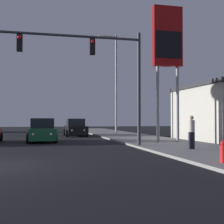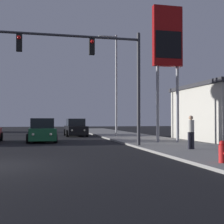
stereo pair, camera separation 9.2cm
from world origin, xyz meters
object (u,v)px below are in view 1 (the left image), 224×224
object	(u,v)px
car_black	(75,128)
car_green	(42,131)
traffic_light_mast	(100,63)
street_lamp	(115,80)
fire_hydrant	(224,152)
pedestrian_on_sidewalk	(192,131)
gas_station_sign	(168,44)

from	to	relation	value
car_black	car_green	xyz separation A→B (m)	(-3.17, -7.09, 0.00)
traffic_light_mast	street_lamp	world-z (taller)	street_lamp
fire_hydrant	pedestrian_on_sidewalk	world-z (taller)	pedestrian_on_sidewalk
car_black	traffic_light_mast	distance (m)	13.36
car_green	street_lamp	bearing A→B (deg)	-149.09
car_black	pedestrian_on_sidewalk	size ratio (longest dim) A/B	2.59
car_black	street_lamp	bearing A→B (deg)	133.52
street_lamp	fire_hydrant	distance (m)	17.90
car_black	traffic_light_mast	xyz separation A→B (m)	(-0.03, -12.74, 4.00)
street_lamp	gas_station_sign	size ratio (longest dim) A/B	1.00
car_black	car_green	world-z (taller)	same
car_green	pedestrian_on_sidewalk	bearing A→B (deg)	128.94
gas_station_sign	pedestrian_on_sidewalk	xyz separation A→B (m)	(-0.85, -4.93, -5.58)
car_black	pedestrian_on_sidewalk	distance (m)	16.17
traffic_light_mast	gas_station_sign	distance (m)	5.66
street_lamp	gas_station_sign	xyz separation A→B (m)	(1.79, -7.60, 1.50)
car_green	pedestrian_on_sidewalk	size ratio (longest dim) A/B	2.59
street_lamp	fire_hydrant	xyz separation A→B (m)	(-0.34, -17.28, -4.63)
street_lamp	fire_hydrant	bearing A→B (deg)	-91.11
car_black	street_lamp	world-z (taller)	street_lamp
street_lamp	fire_hydrant	world-z (taller)	street_lamp
car_black	gas_station_sign	distance (m)	13.17
traffic_light_mast	gas_station_sign	world-z (taller)	gas_station_sign
car_black	traffic_light_mast	world-z (taller)	traffic_light_mast
car_green	pedestrian_on_sidewalk	world-z (taller)	pedestrian_on_sidewalk
pedestrian_on_sidewalk	traffic_light_mast	bearing A→B (deg)	144.68
pedestrian_on_sidewalk	fire_hydrant	bearing A→B (deg)	-104.99
car_black	gas_station_sign	bearing A→B (deg)	113.14
car_black	pedestrian_on_sidewalk	world-z (taller)	pedestrian_on_sidewalk
traffic_light_mast	fire_hydrant	bearing A→B (deg)	-69.78
pedestrian_on_sidewalk	gas_station_sign	bearing A→B (deg)	80.18
traffic_light_mast	pedestrian_on_sidewalk	size ratio (longest dim) A/B	4.75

